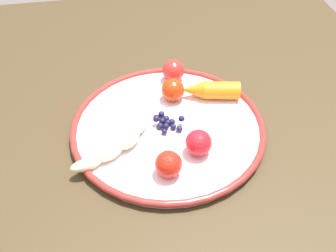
{
  "coord_description": "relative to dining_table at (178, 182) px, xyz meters",
  "views": [
    {
      "loc": [
        0.43,
        -0.09,
        1.22
      ],
      "look_at": [
        -0.06,
        -0.01,
        0.75
      ],
      "focal_mm": 41.83,
      "sensor_mm": 36.0,
      "label": 1
    }
  ],
  "objects": [
    {
      "name": "banana",
      "position": [
        -0.03,
        -0.09,
        0.1
      ],
      "size": [
        0.15,
        0.14,
        0.03
      ],
      "color": "beige",
      "rests_on": "plate"
    },
    {
      "name": "tomato_mid",
      "position": [
        0.01,
        0.03,
        0.11
      ],
      "size": [
        0.04,
        0.04,
        0.04
      ],
      "primitive_type": "sphere",
      "color": "red",
      "rests_on": "plate"
    },
    {
      "name": "tomato_extra",
      "position": [
        0.05,
        -0.03,
        0.11
      ],
      "size": [
        0.04,
        0.04,
        0.04
      ],
      "primitive_type": "sphere",
      "color": "red",
      "rests_on": "plate"
    },
    {
      "name": "blueberry_pile",
      "position": [
        -0.06,
        -0.01,
        0.09
      ],
      "size": [
        0.06,
        0.05,
        0.02
      ],
      "color": "#191638",
      "rests_on": "plate"
    },
    {
      "name": "plate",
      "position": [
        -0.06,
        -0.01,
        0.08
      ],
      "size": [
        0.34,
        0.34,
        0.02
      ],
      "color": "white",
      "rests_on": "dining_table"
    },
    {
      "name": "tomato_far",
      "position": [
        -0.13,
        0.01,
        0.11
      ],
      "size": [
        0.04,
        0.04,
        0.04
      ],
      "primitive_type": "sphere",
      "color": "red",
      "rests_on": "plate"
    },
    {
      "name": "dining_table",
      "position": [
        0.0,
        0.0,
        0.0
      ],
      "size": [
        1.2,
        0.99,
        0.73
      ],
      "color": "#3A2D1A",
      "rests_on": "ground_plane"
    },
    {
      "name": "carrot_orange",
      "position": [
        -0.12,
        0.08,
        0.1
      ],
      "size": [
        0.05,
        0.11,
        0.03
      ],
      "color": "orange",
      "rests_on": "plate"
    },
    {
      "name": "tomato_near",
      "position": [
        -0.19,
        0.03,
        0.11
      ],
      "size": [
        0.04,
        0.04,
        0.04
      ],
      "primitive_type": "sphere",
      "color": "red",
      "rests_on": "plate"
    }
  ]
}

